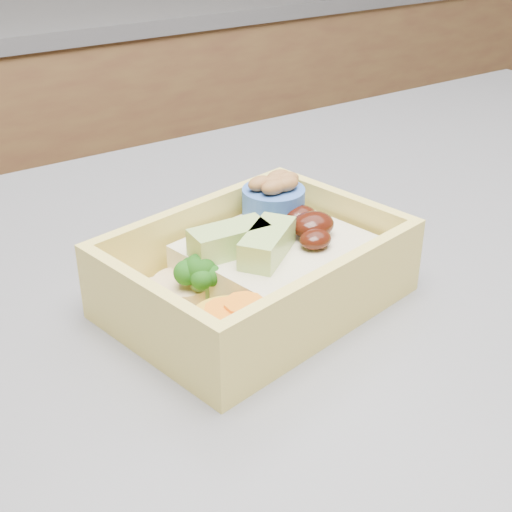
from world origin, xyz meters
TOP-DOWN VIEW (x-y plane):
  - bento_box at (-0.03, -0.00)m, footprint 0.21×0.17m

SIDE VIEW (x-z plane):
  - bento_box at x=-0.03m, z-range 0.91..0.98m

